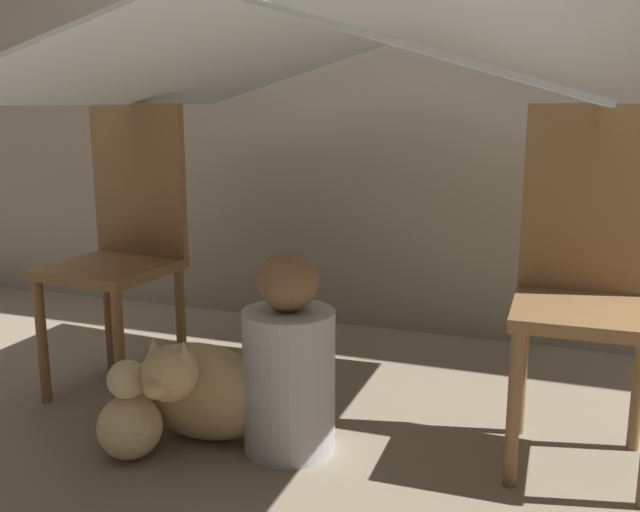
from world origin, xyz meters
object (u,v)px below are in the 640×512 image
object	(u,v)px
chair_left	(124,239)
person_front	(289,366)
dog	(198,389)
chair_right	(588,274)

from	to	relation	value
chair_left	person_front	size ratio (longest dim) A/B	1.67
person_front	dog	bearing A→B (deg)	-169.35
person_front	dog	world-z (taller)	person_front
chair_right	person_front	xyz separation A→B (m)	(-0.81, -0.26, -0.29)
chair_left	chair_right	size ratio (longest dim) A/B	1.00
dog	chair_left	bearing A→B (deg)	145.82
chair_right	person_front	distance (m)	0.90
chair_left	dog	world-z (taller)	chair_left
chair_right	dog	distance (m)	1.20
chair_left	dog	bearing A→B (deg)	-29.41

